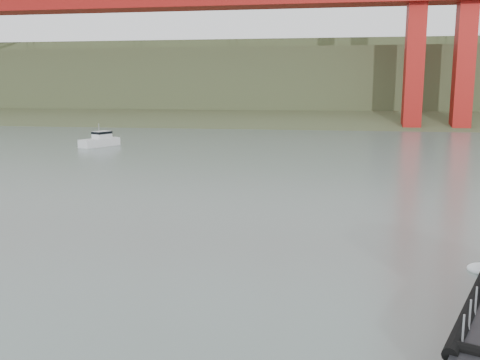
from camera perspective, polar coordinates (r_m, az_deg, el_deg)
The scene contains 3 objects.
ground at distance 22.33m, azimuth -1.64°, elevation -9.55°, with size 400.00×400.00×0.00m, color #53635F.
headlands at distance 146.20m, azimuth 7.93°, elevation 9.77°, with size 500.00×105.36×27.12m.
motorboat at distance 69.16m, azimuth -14.69°, elevation 4.11°, with size 3.81×5.59×2.93m.
Camera 1 is at (4.06, -20.65, 7.49)m, focal length 40.00 mm.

